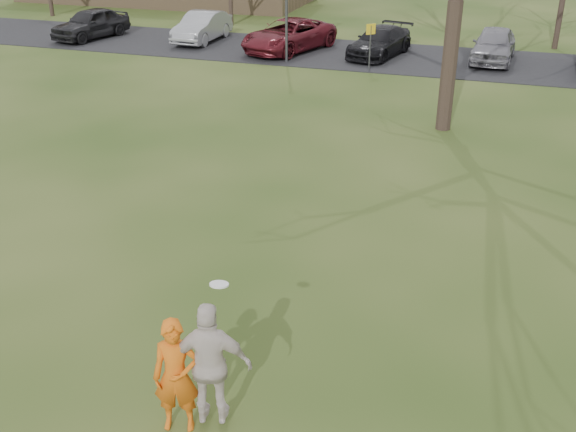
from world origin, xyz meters
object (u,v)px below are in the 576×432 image
object	(u,v)px
catching_play	(211,364)
car_3	(380,42)
car_0	(91,23)
car_4	(494,45)
car_1	(202,27)
player_defender	(176,376)
car_2	(289,35)

from	to	relation	value
catching_play	car_3	bearing A→B (deg)	95.29
car_0	car_4	bearing A→B (deg)	16.26
car_1	car_3	size ratio (longest dim) A/B	0.98
car_4	catching_play	world-z (taller)	catching_play
player_defender	car_3	xyz separation A→B (m)	(-1.86, 25.60, -0.25)
car_0	car_4	world-z (taller)	car_0
player_defender	car_1	world-z (taller)	player_defender
catching_play	player_defender	bearing A→B (deg)	-160.57
catching_play	car_2	bearing A→B (deg)	105.22
player_defender	catching_play	size ratio (longest dim) A/B	0.79
player_defender	car_4	distance (m)	26.30
player_defender	car_2	size ratio (longest dim) A/B	0.35
player_defender	car_0	size ratio (longest dim) A/B	0.42
player_defender	car_1	xyz separation A→B (m)	(-11.37, 26.13, -0.17)
car_1	catching_play	size ratio (longest dim) A/B	1.88
car_2	catching_play	bearing A→B (deg)	-55.50
car_0	car_2	world-z (taller)	car_0
car_0	catching_play	distance (m)	30.64
car_1	catching_play	distance (m)	28.54
car_4	catching_play	xyz separation A→B (m)	(-2.88, -25.91, 0.35)
car_0	catching_play	xyz separation A→B (m)	(17.86, -24.89, 0.34)
player_defender	car_2	distance (m)	26.12
player_defender	catching_play	world-z (taller)	catching_play
car_1	catching_play	xyz separation A→B (m)	(11.86, -25.96, 0.37)
car_2	car_3	xyz separation A→B (m)	(4.49, 0.27, -0.09)
player_defender	car_2	bearing A→B (deg)	87.17
car_4	catching_play	bearing A→B (deg)	-93.62
car_2	car_1	bearing A→B (deg)	-169.83
player_defender	car_1	bearing A→B (deg)	96.60
car_3	catching_play	bearing A→B (deg)	-71.85
car_0	car_3	world-z (taller)	car_0
car_1	car_3	xyz separation A→B (m)	(9.51, -0.53, -0.08)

